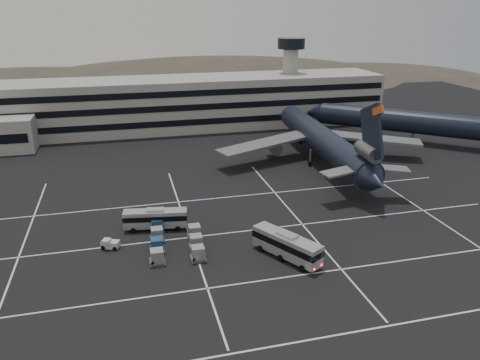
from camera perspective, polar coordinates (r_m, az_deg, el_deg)
name	(u,v)px	position (r m, az deg, el deg)	size (l,w,h in m)	color
ground	(235,245)	(68.79, -0.58, -7.93)	(260.00, 260.00, 0.00)	black
lane_markings	(240,242)	(69.61, 0.04, -7.56)	(90.00, 55.62, 0.01)	silver
terminal	(164,105)	(132.96, -9.28, 9.02)	(125.00, 26.00, 24.00)	gray
hills	(189,102)	(235.36, -6.28, 9.38)	(352.00, 180.00, 44.00)	#38332B
trijet_main	(323,140)	(103.77, 10.07, 4.80)	(47.35, 57.68, 18.08)	black
trijet_far	(418,122)	(126.22, 20.93, 6.64)	(46.50, 42.77, 18.08)	black
bus_near	(287,245)	(64.81, 5.71, -7.85)	(7.54, 10.60, 3.81)	#96999E
bus_far	(155,218)	(73.78, -10.27, -4.58)	(10.01, 3.80, 3.45)	#96999E
tug_a	(134,220)	(76.98, -12.77, -4.72)	(2.01, 2.47, 1.39)	#B9B9B4
tug_b	(111,244)	(70.13, -15.44, -7.51)	(2.80, 2.31, 1.56)	#B9B9B4
uld_cluster	(174,241)	(68.48, -8.08, -7.35)	(8.36, 12.97, 2.04)	#2D2D30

